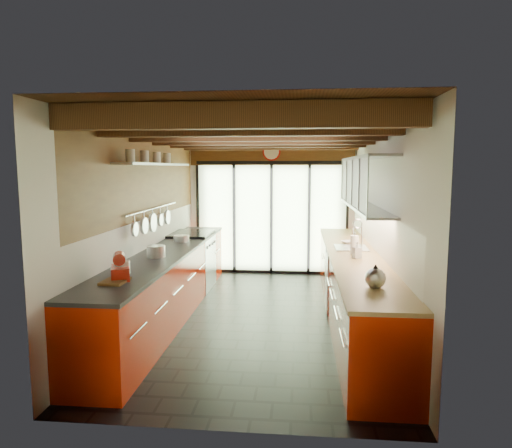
# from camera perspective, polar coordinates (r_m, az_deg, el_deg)

# --- Properties ---
(ground) EXTENTS (5.50, 5.50, 0.00)m
(ground) POSITION_cam_1_polar(r_m,az_deg,el_deg) (6.42, 0.34, -11.60)
(ground) COLOR black
(ground) RESTS_ON ground
(room_shell) EXTENTS (5.50, 5.50, 5.50)m
(room_shell) POSITION_cam_1_polar(r_m,az_deg,el_deg) (6.09, 0.35, 3.30)
(room_shell) COLOR silver
(room_shell) RESTS_ON ground
(ceiling_beams) EXTENTS (3.14, 5.06, 4.90)m
(ceiling_beams) POSITION_cam_1_polar(r_m,az_deg,el_deg) (6.47, 0.66, 10.68)
(ceiling_beams) COLOR #593316
(ceiling_beams) RESTS_ON ground
(glass_door) EXTENTS (2.95, 0.10, 2.90)m
(glass_door) POSITION_cam_1_polar(r_m,az_deg,el_deg) (8.77, 1.94, 4.48)
(glass_door) COLOR #C6EAAD
(glass_door) RESTS_ON ground
(left_counter) EXTENTS (0.68, 5.00, 0.92)m
(left_counter) POSITION_cam_1_polar(r_m,az_deg,el_deg) (6.52, -10.98, -7.21)
(left_counter) COLOR #B61F05
(left_counter) RESTS_ON ground
(range_stove) EXTENTS (0.66, 0.90, 0.97)m
(range_stove) POSITION_cam_1_polar(r_m,az_deg,el_deg) (7.88, -7.99, -4.60)
(range_stove) COLOR silver
(range_stove) RESTS_ON ground
(right_counter) EXTENTS (0.68, 5.00, 0.92)m
(right_counter) POSITION_cam_1_polar(r_m,az_deg,el_deg) (6.30, 12.06, -7.73)
(right_counter) COLOR #B61F05
(right_counter) RESTS_ON ground
(sink_assembly) EXTENTS (0.45, 0.52, 0.43)m
(sink_assembly) POSITION_cam_1_polar(r_m,az_deg,el_deg) (6.59, 11.90, -2.64)
(sink_assembly) COLOR silver
(sink_assembly) RESTS_ON right_counter
(upper_cabinets_right) EXTENTS (0.34, 3.00, 3.00)m
(upper_cabinets_right) POSITION_cam_1_polar(r_m,az_deg,el_deg) (6.42, 13.47, 5.05)
(upper_cabinets_right) COLOR silver
(upper_cabinets_right) RESTS_ON ground
(left_wall_fixtures) EXTENTS (0.28, 2.60, 0.96)m
(left_wall_fixtures) POSITION_cam_1_polar(r_m,az_deg,el_deg) (6.56, -12.43, 5.08)
(left_wall_fixtures) COLOR silver
(left_wall_fixtures) RESTS_ON ground
(stand_mixer) EXTENTS (0.28, 0.35, 0.28)m
(stand_mixer) POSITION_cam_1_polar(r_m,az_deg,el_deg) (4.88, -16.56, -5.32)
(stand_mixer) COLOR #B11B0E
(stand_mixer) RESTS_ON left_counter
(pot_large) EXTENTS (0.29, 0.29, 0.15)m
(pot_large) POSITION_cam_1_polar(r_m,az_deg,el_deg) (5.95, -12.38, -3.36)
(pot_large) COLOR silver
(pot_large) RESTS_ON left_counter
(pot_small) EXTENTS (0.29, 0.29, 0.09)m
(pot_small) POSITION_cam_1_polar(r_m,az_deg,el_deg) (7.14, -9.31, -1.79)
(pot_small) COLOR silver
(pot_small) RESTS_ON left_counter
(cutting_board) EXTENTS (0.23, 0.32, 0.03)m
(cutting_board) POSITION_cam_1_polar(r_m,az_deg,el_deg) (4.77, -17.19, -6.84)
(cutting_board) COLOR brown
(cutting_board) RESTS_ON left_counter
(kettle) EXTENTS (0.24, 0.27, 0.23)m
(kettle) POSITION_cam_1_polar(r_m,az_deg,el_deg) (4.50, 14.69, -6.40)
(kettle) COLOR silver
(kettle) RESTS_ON right_counter
(paper_towel) EXTENTS (0.14, 0.14, 0.29)m
(paper_towel) POSITION_cam_1_polar(r_m,az_deg,el_deg) (6.15, 12.20, -2.57)
(paper_towel) COLOR white
(paper_towel) RESTS_ON right_counter
(soap_bottle) EXTENTS (0.12, 0.12, 0.21)m
(soap_bottle) POSITION_cam_1_polar(r_m,az_deg,el_deg) (5.88, 12.51, -3.20)
(soap_bottle) COLOR silver
(soap_bottle) RESTS_ON right_counter
(bowl) EXTENTS (0.25, 0.25, 0.05)m
(bowl) POSITION_cam_1_polar(r_m,az_deg,el_deg) (6.95, 11.42, -2.26)
(bowl) COLOR silver
(bowl) RESTS_ON right_counter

